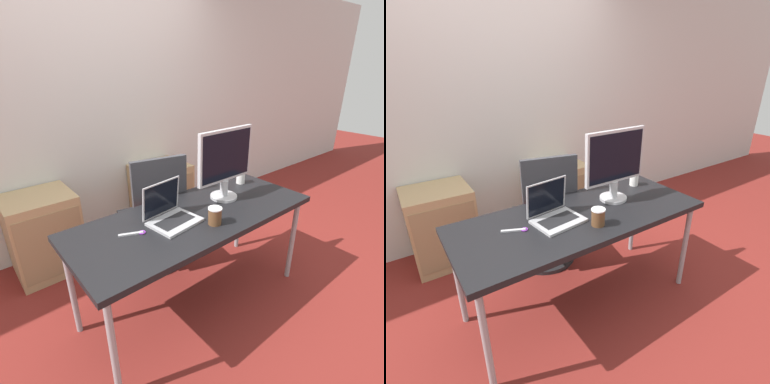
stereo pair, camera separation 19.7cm
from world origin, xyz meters
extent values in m
plane|color=maroon|center=(0.00, 0.00, 0.00)|extent=(14.00, 14.00, 0.00)
cube|color=silver|center=(0.00, 1.42, 1.30)|extent=(10.00, 0.05, 2.60)
cube|color=black|center=(0.00, 0.00, 0.74)|extent=(1.72, 0.71, 0.04)
cylinder|color=#99999E|center=(-0.80, -0.30, 0.36)|extent=(0.04, 0.04, 0.72)
cylinder|color=#99999E|center=(0.80, -0.30, 0.36)|extent=(0.04, 0.04, 0.72)
cylinder|color=#99999E|center=(-0.80, 0.30, 0.36)|extent=(0.04, 0.04, 0.72)
cylinder|color=#99999E|center=(0.80, 0.30, 0.36)|extent=(0.04, 0.04, 0.72)
cylinder|color=#232326|center=(0.04, 0.66, 0.02)|extent=(0.56, 0.56, 0.04)
cylinder|color=gray|center=(0.04, 0.66, 0.23)|extent=(0.05, 0.05, 0.39)
cube|color=#38383D|center=(0.04, 0.66, 0.43)|extent=(0.57, 0.57, 0.07)
cube|color=#38383D|center=(-0.01, 0.40, 0.76)|extent=(0.44, 0.13, 0.60)
cube|color=tan|center=(-0.74, 1.14, 0.36)|extent=(0.54, 0.49, 0.71)
cube|color=#977D56|center=(-0.74, 0.89, 0.36)|extent=(0.50, 0.01, 0.57)
cube|color=tan|center=(0.49, 1.14, 0.36)|extent=(0.54, 0.49, 0.71)
cube|color=#977D56|center=(0.49, 0.89, 0.36)|extent=(0.50, 0.01, 0.57)
cube|color=#ADADB2|center=(-0.18, -0.01, 0.77)|extent=(0.34, 0.27, 0.02)
cube|color=black|center=(-0.18, -0.01, 0.78)|extent=(0.27, 0.16, 0.00)
cube|color=#ADADB2|center=(-0.20, 0.11, 0.90)|extent=(0.31, 0.07, 0.24)
cube|color=black|center=(-0.20, 0.11, 0.90)|extent=(0.28, 0.06, 0.22)
cylinder|color=#B7B7BC|center=(0.34, 0.06, 0.77)|extent=(0.20, 0.20, 0.02)
cylinder|color=#B7B7BC|center=(0.34, 0.06, 0.84)|extent=(0.06, 0.06, 0.12)
cube|color=#B7B7BC|center=(0.34, 0.06, 1.10)|extent=(0.51, 0.03, 0.38)
cube|color=black|center=(0.34, 0.04, 1.10)|extent=(0.47, 0.00, 0.34)
cylinder|color=white|center=(0.66, 0.18, 0.81)|extent=(0.07, 0.07, 0.10)
cylinder|color=brown|center=(0.01, -0.18, 0.82)|extent=(0.09, 0.09, 0.11)
cylinder|color=white|center=(0.01, -0.18, 0.87)|extent=(0.09, 0.09, 0.01)
cube|color=#B2B2B7|center=(-0.47, 0.05, 0.77)|extent=(0.15, 0.08, 0.01)
torus|color=purple|center=(-0.41, 0.02, 0.77)|extent=(0.06, 0.06, 0.01)
camera|label=1|loc=(-1.18, -1.37, 1.72)|focal=28.00mm
camera|label=2|loc=(-1.02, -1.49, 1.72)|focal=28.00mm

